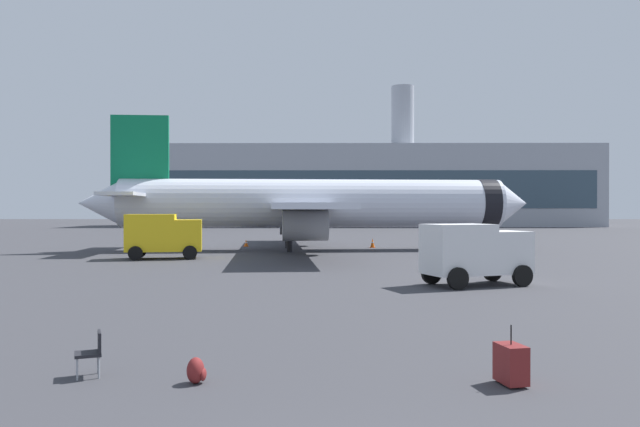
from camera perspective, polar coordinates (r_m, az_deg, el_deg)
airplane_at_gate at (r=49.08m, az=-0.85°, el=0.90°), size 35.77×32.30×10.50m
service_truck at (r=41.65m, az=-14.22°, el=-1.84°), size 5.12×3.24×2.90m
cargo_van at (r=27.01m, az=14.04°, el=-3.37°), size 4.82×3.52×2.60m
safety_cone_near at (r=54.22m, az=-6.81°, el=-2.71°), size 0.44×0.44×0.60m
safety_cone_mid at (r=52.30m, az=4.85°, el=-2.73°), size 0.44×0.44×0.77m
rolling_suitcase at (r=12.16m, az=17.15°, el=-13.05°), size 0.53×0.71×1.10m
traveller_backpack at (r=12.00m, az=-11.29°, el=-14.00°), size 0.36×0.40×0.48m
gate_chair at (r=12.94m, az=-20.21°, el=-11.74°), size 0.63×0.63×0.86m
terminal_building at (r=121.41m, az=3.90°, el=2.52°), size 88.25×17.88×27.24m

